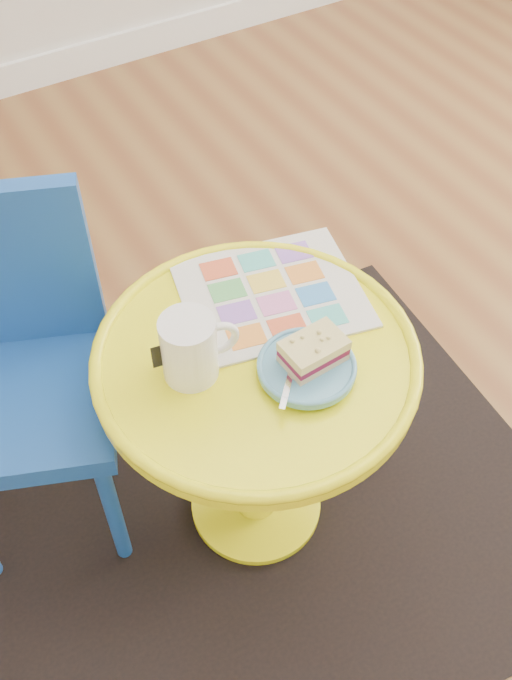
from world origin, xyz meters
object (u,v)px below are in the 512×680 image
chair (15,361)px  plate (307,368)px  newspaper (271,294)px  mug (191,347)px  side_table (256,406)px

chair → plate: 0.56m
chair → newspaper: chair is taller
newspaper → mug: (-0.21, -0.09, 0.06)m
side_table → plate: bearing=-57.0°
newspaper → mug: size_ratio=2.45×
chair → mug: (0.25, -0.26, 0.16)m
side_table → newspaper: (0.10, 0.11, 0.15)m
plate → mug: bearing=147.4°
side_table → chair: bearing=141.4°
chair → mug: 0.39m
side_table → mug: (-0.11, 0.02, 0.22)m
plate → chair: bearing=138.3°
mug → plate: mug is taller
chair → newspaper: size_ratio=2.38×
chair → plate: chair is taller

